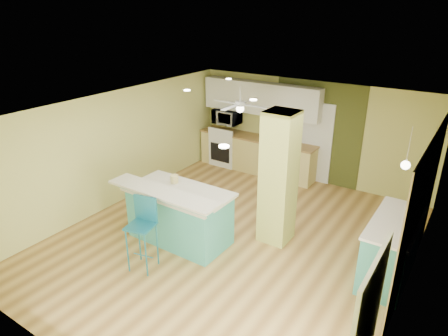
{
  "coord_description": "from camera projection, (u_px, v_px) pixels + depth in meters",
  "views": [
    {
      "loc": [
        3.48,
        -5.51,
        4.19
      ],
      "look_at": [
        -0.47,
        0.4,
        1.23
      ],
      "focal_mm": 32.0,
      "sensor_mm": 36.0,
      "label": 1
    }
  ],
  "objects": [
    {
      "name": "column",
      "position": [
        279.0,
        179.0,
        7.19
      ],
      "size": [
        0.55,
        0.55,
        2.5
      ],
      "primitive_type": "cube",
      "color": "#B6BC57",
      "rests_on": "floor"
    },
    {
      "name": "wall_back",
      "position": [
        310.0,
        131.0,
        9.83
      ],
      "size": [
        6.0,
        0.01,
        2.5
      ],
      "primitive_type": "cube",
      "color": "#CCCC6D",
      "rests_on": "floor"
    },
    {
      "name": "side_counter",
      "position": [
        391.0,
        249.0,
        6.42
      ],
      "size": [
        0.69,
        1.62,
        1.04
      ],
      "color": "teal",
      "rests_on": "floor"
    },
    {
      "name": "pendant_lamp",
      "position": [
        406.0,
        165.0,
        6.11
      ],
      "size": [
        0.14,
        0.14,
        0.69
      ],
      "color": "silver",
      "rests_on": "ceiling"
    },
    {
      "name": "bar_stool",
      "position": [
        143.0,
        222.0,
        6.56
      ],
      "size": [
        0.5,
        0.5,
        1.27
      ],
      "rotation": [
        0.0,
        0.0,
        0.21
      ],
      "color": "teal",
      "rests_on": "floor"
    },
    {
      "name": "fruit_bowl",
      "position": [
        278.0,
        141.0,
        9.97
      ],
      "size": [
        0.34,
        0.34,
        0.07
      ],
      "primitive_type": "imported",
      "rotation": [
        0.0,
        0.0,
        0.24
      ],
      "color": "#382517",
      "rests_on": "kitchen_run"
    },
    {
      "name": "wall_right",
      "position": [
        414.0,
        229.0,
        5.6
      ],
      "size": [
        0.01,
        7.0,
        2.5
      ],
      "primitive_type": "cube",
      "color": "#CCCC6D",
      "rests_on": "floor"
    },
    {
      "name": "upper_cabinets",
      "position": [
        261.0,
        98.0,
        10.09
      ],
      "size": [
        3.2,
        0.34,
        0.8
      ],
      "primitive_type": "cube",
      "color": "white",
      "rests_on": "wall_back"
    },
    {
      "name": "interior_door",
      "position": [
        316.0,
        143.0,
        9.79
      ],
      "size": [
        0.82,
        0.05,
        2.0
      ],
      "primitive_type": "cube",
      "color": "white",
      "rests_on": "floor"
    },
    {
      "name": "microwave",
      "position": [
        227.0,
        117.0,
        10.71
      ],
      "size": [
        0.7,
        0.48,
        0.39
      ],
      "primitive_type": "imported",
      "color": "white",
      "rests_on": "wall_back"
    },
    {
      "name": "ceiling_fan",
      "position": [
        240.0,
        104.0,
        8.92
      ],
      "size": [
        1.41,
        1.41,
        0.61
      ],
      "color": "silver",
      "rests_on": "ceiling"
    },
    {
      "name": "ceiling",
      "position": [
        234.0,
        111.0,
        6.66
      ],
      "size": [
        6.0,
        7.0,
        0.01
      ],
      "primitive_type": "cube",
      "color": "white",
      "rests_on": "wall_back"
    },
    {
      "name": "wood_panel",
      "position": [
        420.0,
        211.0,
        6.07
      ],
      "size": [
        0.02,
        3.4,
        2.5
      ],
      "primitive_type": "cube",
      "color": "#907852",
      "rests_on": "floor"
    },
    {
      "name": "wall_decor",
      "position": [
        424.0,
        188.0,
        6.12
      ],
      "size": [
        0.03,
        0.9,
        0.7
      ],
      "primitive_type": "cube",
      "color": "brown",
      "rests_on": "wood_panel"
    },
    {
      "name": "wall_front",
      "position": [
        65.0,
        287.0,
        4.45
      ],
      "size": [
        6.0,
        0.01,
        2.5
      ],
      "primitive_type": "cube",
      "color": "#CCCC6D",
      "rests_on": "floor"
    },
    {
      "name": "wall_left",
      "position": [
        117.0,
        148.0,
        8.68
      ],
      "size": [
        0.01,
        7.0,
        2.5
      ],
      "primitive_type": "cube",
      "color": "#CCCC6D",
      "rests_on": "floor"
    },
    {
      "name": "olive_accent",
      "position": [
        317.0,
        133.0,
        9.71
      ],
      "size": [
        2.2,
        0.02,
        2.5
      ],
      "primitive_type": "cube",
      "color": "#464C1E",
      "rests_on": "floor"
    },
    {
      "name": "peninsula",
      "position": [
        179.0,
        214.0,
        7.42
      ],
      "size": [
        2.22,
        1.18,
        1.18
      ],
      "rotation": [
        0.0,
        0.0,
        -0.01
      ],
      "color": "teal",
      "rests_on": "floor"
    },
    {
      "name": "floor",
      "position": [
        233.0,
        240.0,
        7.62
      ],
      "size": [
        6.0,
        7.0,
        0.01
      ],
      "primitive_type": "cube",
      "color": "olive",
      "rests_on": "ground"
    },
    {
      "name": "stove",
      "position": [
        226.0,
        148.0,
        11.05
      ],
      "size": [
        0.76,
        0.66,
        1.08
      ],
      "color": "white",
      "rests_on": "floor"
    },
    {
      "name": "kitchen_run",
      "position": [
        256.0,
        154.0,
        10.56
      ],
      "size": [
        3.25,
        0.63,
        0.94
      ],
      "color": "#DCC973",
      "rests_on": "floor"
    },
    {
      "name": "canister",
      "position": [
        174.0,
        179.0,
        7.54
      ],
      "size": [
        0.15,
        0.15,
        0.15
      ],
      "primitive_type": "cylinder",
      "color": "gold",
      "rests_on": "peninsula"
    }
  ]
}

